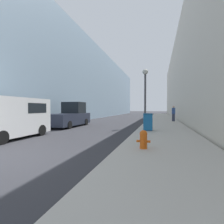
{
  "coord_description": "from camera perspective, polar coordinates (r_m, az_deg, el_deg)",
  "views": [
    {
      "loc": [
        5.37,
        -4.17,
        1.64
      ],
      "look_at": [
        -0.44,
        17.05,
        1.19
      ],
      "focal_mm": 28.0,
      "sensor_mm": 36.0,
      "label": 1
    }
  ],
  "objects": [
    {
      "name": "fire_hydrant",
      "position": [
        6.67,
        10.23,
        -8.65
      ],
      "size": [
        0.51,
        0.4,
        0.69
      ],
      "color": "#D15614",
      "rests_on": "sidewalk_right"
    },
    {
      "name": "trash_bin",
      "position": [
        12.06,
        11.69,
        -3.12
      ],
      "size": [
        0.6,
        0.65,
        1.16
      ],
      "color": "#19609E",
      "rests_on": "sidewalk_right"
    },
    {
      "name": "lamppost",
      "position": [
        15.78,
        10.79,
        7.04
      ],
      "size": [
        0.5,
        0.5,
        4.97
      ],
      "color": "#4C4C51",
      "rests_on": "sidewalk_right"
    },
    {
      "name": "sidewalk_right",
      "position": [
        22.23,
        16.1,
        -2.9
      ],
      "size": [
        3.77,
        60.0,
        0.15
      ],
      "color": "#B7B2A8",
      "rests_on": "ground"
    },
    {
      "name": "building_left_glass",
      "position": [
        34.41,
        -12.6,
        8.52
      ],
      "size": [
        12.0,
        60.0,
        12.1
      ],
      "color": "#849EB2",
      "rests_on": "ground"
    },
    {
      "name": "white_van",
      "position": [
        11.07,
        -30.17,
        -1.14
      ],
      "size": [
        2.14,
        4.45,
        2.23
      ],
      "color": "white",
      "rests_on": "ground"
    },
    {
      "name": "building_right_stone",
      "position": [
        31.64,
        30.78,
        9.57
      ],
      "size": [
        12.0,
        60.0,
        12.69
      ],
      "color": "beige",
      "rests_on": "ground"
    },
    {
      "name": "pickup_truck",
      "position": [
        16.4,
        -13.46,
        -1.42
      ],
      "size": [
        2.0,
        5.23,
        2.24
      ],
      "color": "#232838",
      "rests_on": "ground"
    },
    {
      "name": "pedestrian_on_sidewalk",
      "position": [
        21.53,
        19.44,
        -0.47
      ],
      "size": [
        0.36,
        0.23,
        1.79
      ],
      "color": "#2D3347",
      "rests_on": "sidewalk_right"
    }
  ]
}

